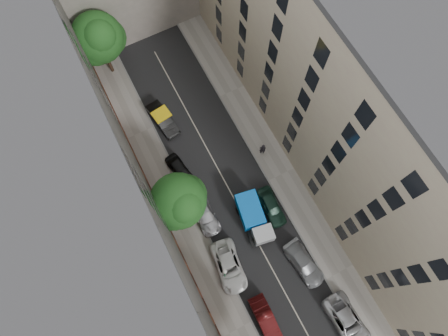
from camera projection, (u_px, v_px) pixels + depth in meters
ground at (234, 198)px, 40.33m from camera, size 120.00×120.00×0.00m
road_surface at (234, 198)px, 40.32m from camera, size 8.00×44.00×0.02m
sidewalk_left at (185, 223)px, 39.41m from camera, size 3.00×44.00×0.15m
sidewalk_right at (281, 175)px, 41.10m from camera, size 3.00×44.00×0.15m
building_left at (104, 229)px, 29.21m from camera, size 8.00×44.00×20.00m
building_right at (356, 107)px, 32.60m from camera, size 8.00×44.00×20.00m
tarp_truck at (254, 218)px, 38.35m from camera, size 2.80×5.37×2.35m
car_left_1 at (266, 319)px, 35.82m from camera, size 1.64×4.37×1.42m
car_left_2 at (229, 267)px, 37.36m from camera, size 3.06×5.45×1.44m
car_left_3 at (204, 214)px, 39.10m from camera, size 1.96×4.72×1.36m
car_left_4 at (180, 170)px, 40.66m from camera, size 2.13×4.03×1.31m
car_left_5 at (163, 119)px, 42.47m from camera, size 2.23×4.75×1.51m
car_right_0 at (348, 322)px, 35.70m from camera, size 2.62×5.42×1.49m
car_right_1 at (304, 264)px, 37.47m from camera, size 2.48×4.98×1.39m
car_right_2 at (271, 207)px, 39.29m from camera, size 2.00×4.38×1.46m
tree_mid at (180, 202)px, 35.25m from camera, size 5.37×5.11×7.35m
tree_far at (99, 39)px, 39.93m from camera, size 5.47×5.23×8.49m
lamp_post at (225, 273)px, 34.22m from camera, size 0.36×0.36×5.73m
pedestrian at (263, 149)px, 40.97m from camera, size 0.80×0.67×1.87m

